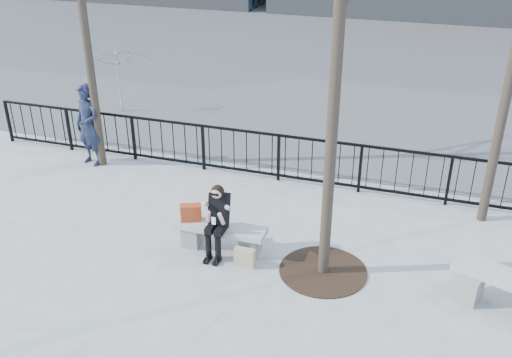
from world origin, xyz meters
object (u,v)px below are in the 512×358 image
(bench_main, at_px, (221,235))
(seated_woman, at_px, (217,221))
(standing_man, at_px, (88,125))
(bench_second, at_px, (511,289))

(bench_main, xyz_separation_m, seated_woman, (0.00, -0.16, 0.37))
(seated_woman, bearing_deg, standing_man, 148.10)
(standing_man, bearing_deg, bench_second, 0.22)
(bench_second, relative_size, standing_man, 0.93)
(bench_main, height_order, standing_man, standing_man)
(bench_second, bearing_deg, bench_main, -160.45)
(bench_second, xyz_separation_m, seated_woman, (-4.83, -0.06, 0.34))
(bench_second, relative_size, seated_woman, 1.34)
(bench_main, relative_size, bench_second, 0.92)
(bench_main, bearing_deg, seated_woman, -90.00)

